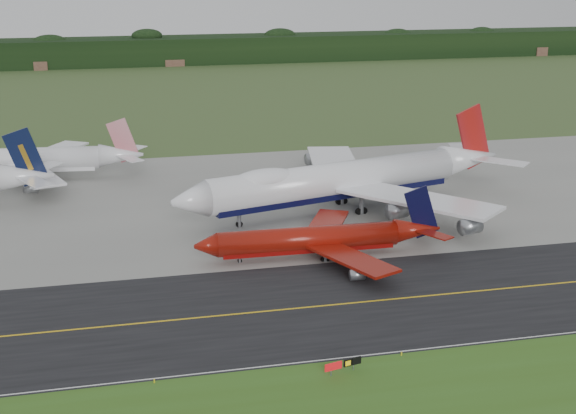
# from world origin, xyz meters

# --- Properties ---
(ground) EXTENTS (600.00, 600.00, 0.00)m
(ground) POSITION_xyz_m (0.00, 0.00, 0.00)
(ground) COLOR #344D23
(ground) RESTS_ON ground
(taxiway) EXTENTS (400.00, 32.00, 0.02)m
(taxiway) POSITION_xyz_m (0.00, -4.00, 0.01)
(taxiway) COLOR black
(taxiway) RESTS_ON ground
(apron) EXTENTS (400.00, 78.00, 0.01)m
(apron) POSITION_xyz_m (0.00, 51.00, 0.01)
(apron) COLOR gray
(apron) RESTS_ON ground
(taxiway_centreline) EXTENTS (400.00, 0.40, 0.00)m
(taxiway_centreline) POSITION_xyz_m (0.00, -4.00, 0.03)
(taxiway_centreline) COLOR gold
(taxiway_centreline) RESTS_ON taxiway
(taxiway_edge_line) EXTENTS (400.00, 0.25, 0.00)m
(taxiway_edge_line) POSITION_xyz_m (0.00, -19.50, 0.03)
(taxiway_edge_line) COLOR silver
(taxiway_edge_line) RESTS_ON taxiway
(horizon_treeline) EXTENTS (700.00, 25.00, 12.00)m
(horizon_treeline) POSITION_xyz_m (0.00, 273.76, 5.47)
(horizon_treeline) COLOR black
(horizon_treeline) RESTS_ON ground
(jet_ba_747) EXTENTS (72.24, 58.65, 18.41)m
(jet_ba_747) POSITION_xyz_m (13.66, 38.73, 6.27)
(jet_ba_747) COLOR white
(jet_ba_747) RESTS_ON ground
(jet_red_737) EXTENTS (41.54, 33.97, 11.24)m
(jet_red_737) POSITION_xyz_m (2.62, 15.01, 3.11)
(jet_red_737) COLOR maroon
(jet_red_737) RESTS_ON ground
(jet_star_tail) EXTENTS (51.34, 42.74, 13.53)m
(jet_star_tail) POSITION_xyz_m (-48.41, 75.52, 4.51)
(jet_star_tail) COLOR white
(jet_star_tail) RESTS_ON ground
(taxiway_sign) EXTENTS (4.83, 1.35, 1.64)m
(taxiway_sign) POSITION_xyz_m (-5.02, -23.07, 1.16)
(taxiway_sign) COLOR slate
(taxiway_sign) RESTS_ON ground
(edge_marker_left) EXTENTS (0.16, 0.16, 0.50)m
(edge_marker_left) POSITION_xyz_m (-27.09, -20.50, 0.25)
(edge_marker_left) COLOR yellow
(edge_marker_left) RESTS_ON ground
(edge_marker_center) EXTENTS (0.16, 0.16, 0.50)m
(edge_marker_center) POSITION_xyz_m (3.35, -20.50, 0.25)
(edge_marker_center) COLOR yellow
(edge_marker_center) RESTS_ON ground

